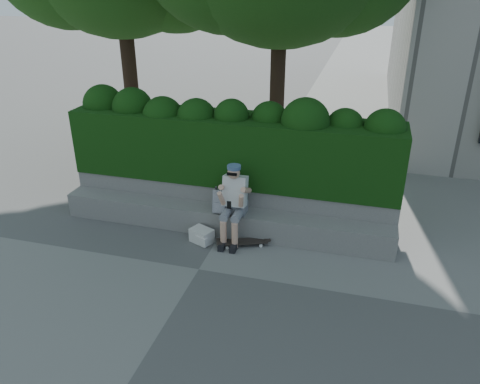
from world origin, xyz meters
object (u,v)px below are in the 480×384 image
(skateboard, at_px, (243,242))
(backpack_ground, at_px, (202,235))
(person, at_px, (234,200))
(backpack_plaid, at_px, (221,201))

(skateboard, height_order, backpack_ground, backpack_ground)
(person, distance_m, backpack_plaid, 0.28)
(backpack_plaid, bearing_deg, person, -18.08)
(person, bearing_deg, backpack_plaid, 162.13)
(skateboard, height_order, backpack_plaid, backpack_plaid)
(person, xyz_separation_m, backpack_ground, (-0.51, -0.26, -0.63))
(person, height_order, skateboard, person)
(skateboard, bearing_deg, person, 116.79)
(skateboard, bearing_deg, backpack_ground, 162.79)
(person, relative_size, backpack_ground, 3.67)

